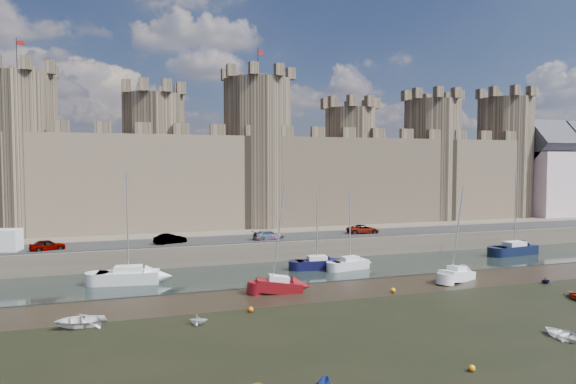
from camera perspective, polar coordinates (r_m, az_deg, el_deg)
name	(u,v)px	position (r m, az deg, el deg)	size (l,w,h in m)	color
ground	(410,340)	(38.39, 13.45, -15.67)	(160.00, 160.00, 0.00)	black
seaweed_patch	(466,373)	(33.77, 19.13, -18.43)	(70.00, 34.00, 0.01)	black
water_channel	(297,271)	(59.38, 0.96, -8.79)	(160.00, 12.00, 0.08)	black
quay	(230,225)	(93.47, -6.42, -3.67)	(160.00, 60.00, 2.50)	#4C443A
road	(272,238)	(68.31, -1.84, -5.08)	(160.00, 7.00, 0.10)	black
castle	(242,168)	(80.97, -5.13, 2.68)	(108.50, 11.00, 29.00)	#42382B
car_0	(48,245)	(64.24, -25.16, -5.37)	(1.51, 3.76, 1.28)	gray
car_1	(170,239)	(64.65, -12.95, -5.10)	(1.36, 3.90, 1.29)	gray
car_2	(269,235)	(66.42, -2.13, -4.83)	(1.71, 4.20, 1.22)	gray
car_3	(363,229)	(72.84, 8.35, -4.13)	(2.09, 4.54, 1.26)	gray
sailboat_0	(128,276)	(55.62, -17.31, -8.88)	(6.39, 3.28, 11.41)	silver
sailboat_1	(317,263)	(60.35, 3.24, -7.88)	(5.03, 2.28, 9.81)	black
sailboat_2	(350,263)	(60.54, 6.87, -7.87)	(4.68, 2.51, 9.58)	silver
sailboat_3	(514,249)	(76.02, 23.85, -5.80)	(6.62, 3.19, 11.19)	black
sailboat_4	(279,285)	(49.84, -1.04, -10.28)	(4.60, 2.31, 10.29)	#650B10
sailboat_5	(457,274)	(57.46, 18.26, -8.66)	(4.96, 3.54, 9.99)	silver
dinghy_1	(324,381)	(30.19, 4.05, -20.23)	(1.17, 0.71, 1.35)	navy
dinghy_2	(561,334)	(42.41, 28.11, -13.72)	(1.99, 0.58, 2.78)	white
dinghy_3	(198,320)	(40.96, -9.97, -13.83)	(1.31, 0.80, 1.52)	silver
dinghy_6	(80,322)	(42.86, -22.11, -13.27)	(2.64, 0.77, 3.70)	silver
dinghy_7	(546,281)	(59.68, 26.73, -8.78)	(1.10, 0.67, 1.28)	black
buoy_1	(251,309)	(43.76, -4.18, -12.89)	(0.48, 0.48, 0.48)	#F05D0A
buoy_2	(472,368)	(33.96, 19.75, -17.95)	(0.41, 0.41, 0.41)	orange
buoy_3	(393,290)	(50.95, 11.58, -10.64)	(0.48, 0.48, 0.48)	orange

